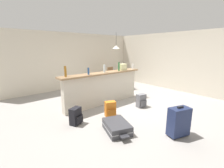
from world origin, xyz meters
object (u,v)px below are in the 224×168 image
object	(u,v)px
bottle_white	(133,67)
dining_table	(114,74)
bottle_amber	(65,71)
bottle_green	(119,66)
dining_chair_near_partition	(122,79)
backpack_orange	(110,109)
bottle_blue	(88,71)
dining_chair_far_side	(109,75)
grocery_bag	(123,67)
backpack_grey	(141,101)
suitcase_upright_navy	(179,122)
backpack_black	(76,116)
pendant_lamp	(116,47)
suitcase_flat_charcoal	(117,127)
bottle_clear	(104,69)

from	to	relation	value
bottle_white	dining_table	world-z (taller)	bottle_white
bottle_amber	bottle_green	size ratio (longest dim) A/B	0.98
dining_chair_near_partition	backpack_orange	size ratio (longest dim) A/B	2.21
bottle_white	dining_chair_near_partition	bearing A→B (deg)	68.07
bottle_blue	dining_table	world-z (taller)	bottle_blue
bottle_blue	dining_chair_far_side	world-z (taller)	bottle_blue
dining_table	grocery_bag	bearing A→B (deg)	-121.04
dining_chair_near_partition	backpack_grey	xyz separation A→B (m)	(-0.94, -1.86, -0.31)
suitcase_upright_navy	backpack_black	world-z (taller)	suitcase_upright_navy
bottle_amber	suitcase_upright_navy	distance (m)	3.04
bottle_white	backpack_grey	bearing A→B (deg)	-121.49
grocery_bag	backpack_grey	xyz separation A→B (m)	(-0.12, -0.99, -0.97)
bottle_green	backpack_grey	size ratio (longest dim) A/B	0.71
pendant_lamp	suitcase_flat_charcoal	xyz separation A→B (m)	(-2.58, -2.93, -1.76)
suitcase_upright_navy	pendant_lamp	bearing A→B (deg)	66.23
grocery_bag	dining_chair_far_side	world-z (taller)	grocery_bag
bottle_white	backpack_orange	distance (m)	2.16
bottle_green	dining_table	distance (m)	1.90
dining_chair_near_partition	suitcase_upright_navy	bearing A→B (deg)	-115.82
bottle_clear	grocery_bag	distance (m)	0.82
grocery_bag	dining_table	distance (m)	1.74
bottle_clear	dining_chair_near_partition	distance (m)	1.99
bottle_amber	suitcase_upright_navy	size ratio (longest dim) A/B	0.44
bottle_white	backpack_black	size ratio (longest dim) A/B	0.48
bottle_blue	backpack_orange	size ratio (longest dim) A/B	0.48
bottle_amber	backpack_orange	world-z (taller)	bottle_amber
bottle_blue	suitcase_upright_navy	world-z (taller)	bottle_blue
dining_chair_far_side	backpack_grey	xyz separation A→B (m)	(-1.09, -2.97, -0.31)
suitcase_upright_navy	backpack_black	xyz separation A→B (m)	(-1.39, 1.88, -0.13)
backpack_grey	suitcase_upright_navy	bearing A→B (deg)	-114.66
dining_chair_near_partition	suitcase_flat_charcoal	world-z (taller)	dining_chair_near_partition
pendant_lamp	suitcase_flat_charcoal	distance (m)	4.28
bottle_green	bottle_white	size ratio (longest dim) A/B	1.48
bottle_clear	backpack_orange	xyz separation A→B (m)	(-0.48, -0.88, -0.99)
bottle_amber	bottle_blue	xyz separation A→B (m)	(0.67, -0.10, -0.05)
dining_chair_near_partition	backpack_grey	world-z (taller)	dining_chair_near_partition
bottle_blue	pendant_lamp	bearing A→B (deg)	30.69
bottle_clear	backpack_grey	world-z (taller)	bottle_clear
bottle_clear	grocery_bag	size ratio (longest dim) A/B	0.96
bottle_blue	bottle_clear	size ratio (longest dim) A/B	0.81
bottle_amber	suitcase_flat_charcoal	bearing A→B (deg)	-76.60
bottle_blue	dining_chair_far_side	distance (m)	3.22
grocery_bag	dining_chair_far_side	size ratio (longest dim) A/B	0.28
suitcase_flat_charcoal	backpack_orange	xyz separation A→B (m)	(0.40, 0.71, 0.09)
bottle_clear	backpack_black	distance (m)	1.86
bottle_green	dining_table	world-z (taller)	bottle_green
bottle_green	dining_chair_far_side	distance (m)	2.46
dining_table	pendant_lamp	bearing A→B (deg)	-78.50
bottle_amber	pendant_lamp	bearing A→B (deg)	23.18
bottle_white	grocery_bag	xyz separation A→B (m)	(-0.44, 0.08, 0.01)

